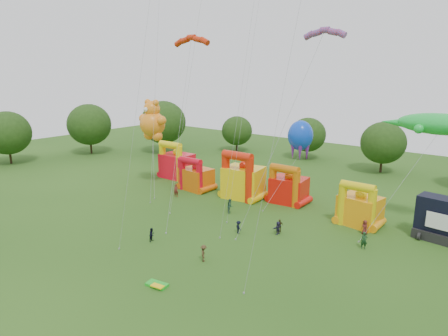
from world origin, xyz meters
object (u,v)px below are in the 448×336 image
Objects in this scene: teddy_bear_kite at (153,153)px; spectator_0 at (193,187)px; spectator_4 at (280,226)px; bouncy_castle_2 at (242,180)px; gecko_kite at (405,178)px; bouncy_castle_0 at (176,164)px; octopus_kite at (290,163)px.

teddy_bear_kite reaches higher than spectator_0.
teddy_bear_kite is 8.25m from spectator_0.
bouncy_castle_2 is at bearing -96.36° from spectator_4.
gecko_kite is at bearing 4.61° from spectator_0.
bouncy_castle_0 reaches higher than spectator_4.
bouncy_castle_2 reaches higher than spectator_0.
bouncy_castle_2 is 0.52× the size of gecko_kite.
octopus_kite is at bearing 15.29° from spectator_0.
bouncy_castle_2 is (16.18, -2.06, 0.22)m from bouncy_castle_0.
bouncy_castle_0 is at bearing 172.75° from bouncy_castle_2.
bouncy_castle_0 is 8.65m from teddy_bear_kite.
octopus_kite is at bearing -0.32° from bouncy_castle_0.
bouncy_castle_0 is 0.48× the size of gecko_kite.
spectator_0 is at bearing -29.22° from bouncy_castle_0.
octopus_kite is (20.43, 7.35, -0.00)m from teddy_bear_kite.
gecko_kite is (38.75, -1.19, 4.24)m from bouncy_castle_0.
spectator_0 is 1.06× the size of spectator_4.
spectator_4 is (11.33, -8.06, -1.95)m from bouncy_castle_2.
octopus_kite is 7.31× the size of spectator_4.
gecko_kite is 8.11× the size of spectator_0.
bouncy_castle_0 is 0.56× the size of octopus_kite.
spectator_0 is at bearing -161.50° from bouncy_castle_2.
gecko_kite reaches higher than octopus_kite.
bouncy_castle_2 is 0.61× the size of octopus_kite.
bouncy_castle_0 is at bearing -81.13° from spectator_4.
teddy_bear_kite is 25.61m from spectator_4.
bouncy_castle_2 is 7.83m from octopus_kite.
octopus_kite is 12.14m from spectator_4.
teddy_bear_kite is at bearing -158.27° from bouncy_castle_2.
gecko_kite is 15.78m from octopus_kite.
teddy_bear_kite reaches higher than bouncy_castle_0.
octopus_kite is 16.20m from spectator_0.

